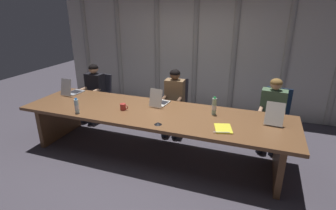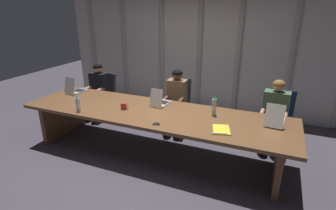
{
  "view_description": "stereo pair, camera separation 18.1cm",
  "coord_description": "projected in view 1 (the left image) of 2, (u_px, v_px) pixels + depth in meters",
  "views": [
    {
      "loc": [
        1.54,
        -3.52,
        2.31
      ],
      "look_at": [
        0.2,
        0.11,
        0.85
      ],
      "focal_mm": 28.16,
      "sensor_mm": 36.0,
      "label": 1
    },
    {
      "loc": [
        1.7,
        -3.45,
        2.31
      ],
      "look_at": [
        0.2,
        0.11,
        0.85
      ],
      "focal_mm": 28.16,
      "sensor_mm": 36.0,
      "label": 2
    }
  ],
  "objects": [
    {
      "name": "laptop_left_mid",
      "position": [
        160.0,
        102.0,
        4.4
      ],
      "size": [
        0.25,
        0.41,
        0.31
      ],
      "rotation": [
        0.0,
        0.0,
        1.48
      ],
      "color": "beige",
      "rests_on": "conference_table"
    },
    {
      "name": "coffee_mug_near",
      "position": [
        123.0,
        107.0,
        4.2
      ],
      "size": [
        0.14,
        0.09,
        0.1
      ],
      "color": "#B2332D",
      "rests_on": "conference_table"
    },
    {
      "name": "spiral_notepad",
      "position": [
        223.0,
        129.0,
        3.55
      ],
      "size": [
        0.3,
        0.35,
        0.03
      ],
      "rotation": [
        0.0,
        0.0,
        0.28
      ],
      "color": "yellow",
      "rests_on": "conference_table"
    },
    {
      "name": "office_chair_left_mid",
      "position": [
        175.0,
        110.0,
        5.22
      ],
      "size": [
        0.6,
        0.6,
        0.98
      ],
      "rotation": [
        0.0,
        0.0,
        -1.45
      ],
      "color": "#2D2D38",
      "rests_on": "ground_plane"
    },
    {
      "name": "person_left_mid",
      "position": [
        174.0,
        98.0,
        4.96
      ],
      "size": [
        0.39,
        0.56,
        1.21
      ],
      "rotation": [
        0.0,
        0.0,
        -1.51
      ],
      "color": "olive",
      "rests_on": "ground_plane"
    },
    {
      "name": "laptop_center",
      "position": [
        274.0,
        117.0,
        3.78
      ],
      "size": [
        0.28,
        0.49,
        0.32
      ],
      "rotation": [
        0.0,
        0.0,
        1.49
      ],
      "color": "beige",
      "rests_on": "conference_table"
    },
    {
      "name": "water_bottle_secondary",
      "position": [
        214.0,
        107.0,
        3.99
      ],
      "size": [
        0.07,
        0.07,
        0.28
      ],
      "color": "#ADD1B2",
      "rests_on": "conference_table"
    },
    {
      "name": "office_chair_center",
      "position": [
        274.0,
        124.0,
        4.63
      ],
      "size": [
        0.6,
        0.61,
        0.97
      ],
      "rotation": [
        0.0,
        0.0,
        -1.71
      ],
      "color": "navy",
      "rests_on": "ground_plane"
    },
    {
      "name": "person_center",
      "position": [
        272.0,
        109.0,
        4.4
      ],
      "size": [
        0.45,
        0.57,
        1.2
      ],
      "rotation": [
        0.0,
        0.0,
        -1.66
      ],
      "color": "#4C6B4C",
      "rests_on": "ground_plane"
    },
    {
      "name": "curtain_backdrop",
      "position": [
        193.0,
        52.0,
        5.94
      ],
      "size": [
        6.57,
        0.17,
        2.65
      ],
      "color": "beige",
      "rests_on": "ground_plane"
    },
    {
      "name": "laptop_left_end",
      "position": [
        72.0,
        91.0,
        4.95
      ],
      "size": [
        0.25,
        0.42,
        0.32
      ],
      "rotation": [
        0.0,
        0.0,
        1.51
      ],
      "color": "#A8ADB7",
      "rests_on": "conference_table"
    },
    {
      "name": "ground_plane",
      "position": [
        154.0,
        153.0,
        4.4
      ],
      "size": [
        13.13,
        13.13,
        0.0
      ],
      "primitive_type": "plane",
      "color": "#47424C"
    },
    {
      "name": "water_bottle_primary",
      "position": [
        77.0,
        106.0,
        4.05
      ],
      "size": [
        0.07,
        0.07,
        0.24
      ],
      "color": "silver",
      "rests_on": "conference_table"
    },
    {
      "name": "person_left_end",
      "position": [
        93.0,
        89.0,
        5.55
      ],
      "size": [
        0.41,
        0.56,
        1.18
      ],
      "rotation": [
        0.0,
        0.0,
        -1.64
      ],
      "color": "black",
      "rests_on": "ground_plane"
    },
    {
      "name": "conference_mic_left_side",
      "position": [
        158.0,
        123.0,
        3.68
      ],
      "size": [
        0.11,
        0.11,
        0.03
      ],
      "primitive_type": "cone",
      "color": "black",
      "rests_on": "conference_table"
    },
    {
      "name": "office_chair_left_end",
      "position": [
        99.0,
        101.0,
        5.79
      ],
      "size": [
        0.6,
        0.61,
        0.92
      ],
      "rotation": [
        0.0,
        0.0,
        -1.73
      ],
      "color": "#2D2D38",
      "rests_on": "ground_plane"
    },
    {
      "name": "conference_table",
      "position": [
        154.0,
        120.0,
        4.19
      ],
      "size": [
        4.29,
        1.18,
        0.75
      ],
      "color": "brown",
      "rests_on": "ground_plane"
    }
  ]
}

